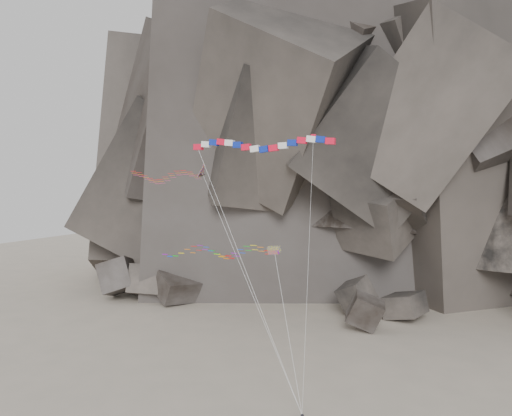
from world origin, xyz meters
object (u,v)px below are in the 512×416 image
at_px(banner_kite, 260,145).
at_px(parafoil_kite, 212,251).
at_px(pennant_kite, 310,206).
at_px(delta_kite, 162,176).

xyz_separation_m(banner_kite, parafoil_kite, (-7.37, 4.89, -10.68)).
distance_m(banner_kite, parafoil_kite, 13.86).
distance_m(banner_kite, pennant_kite, 7.46).
relative_size(parafoil_kite, pennant_kite, 0.77).
relative_size(delta_kite, parafoil_kite, 1.23).
distance_m(delta_kite, pennant_kite, 18.53).
bearing_deg(banner_kite, parafoil_kite, 145.89).
bearing_deg(pennant_kite, banner_kite, -144.17).
xyz_separation_m(delta_kite, pennant_kite, (18.03, -3.02, -3.00)).
height_order(delta_kite, pennant_kite, pennant_kite).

